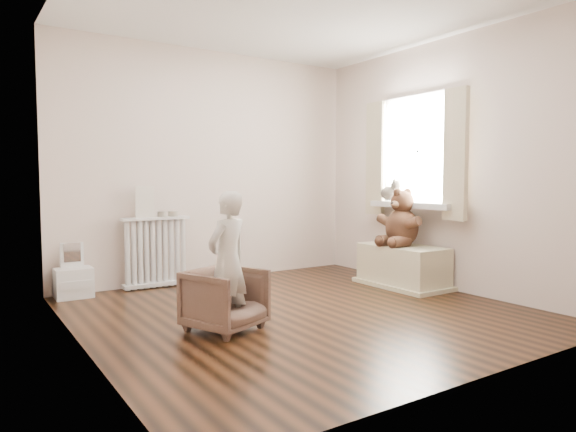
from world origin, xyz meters
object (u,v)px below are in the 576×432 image
armchair (225,300)px  toy_bench (403,268)px  radiator (156,251)px  teddy_bear (402,224)px  toy_vanity (73,270)px  child (228,261)px  plush_cat (390,192)px

armchair → toy_bench: 2.36m
radiator → teddy_bear: (2.24, -1.37, 0.28)m
toy_vanity → armchair: 1.94m
radiator → toy_vanity: bearing=-177.9°
radiator → armchair: size_ratio=1.45×
radiator → child: bearing=-92.7°
teddy_bear → radiator: bearing=145.3°
toy_vanity → plush_cat: plush_cat is taller
toy_bench → teddy_bear: bearing=86.2°
toy_vanity → teddy_bear: bearing=-23.6°
toy_vanity → armchair: toy_vanity is taller
child → armchair: bearing=-112.1°
radiator → teddy_bear: bearing=-31.5°
toy_bench → teddy_bear: teddy_bear is taller
toy_vanity → teddy_bear: size_ratio=0.88×
radiator → toy_bench: radiator is taller
radiator → teddy_bear: size_ratio=1.25×
child → plush_cat: 2.64m
teddy_bear → child: bearing=-171.2°
child → radiator: bearing=-114.8°
armchair → plush_cat: plush_cat is taller
toy_vanity → plush_cat: bearing=-17.5°
child → teddy_bear: (2.33, 0.50, 0.13)m
armchair → child: bearing=-112.1°
toy_vanity → toy_bench: 3.36m
toy_bench → radiator: bearing=148.0°
radiator → plush_cat: plush_cat is taller
armchair → teddy_bear: (2.33, 0.45, 0.43)m
radiator → armchair: bearing=-92.8°
radiator → toy_vanity: size_ratio=1.41×
armchair → plush_cat: 2.69m
child → teddy_bear: 2.38m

